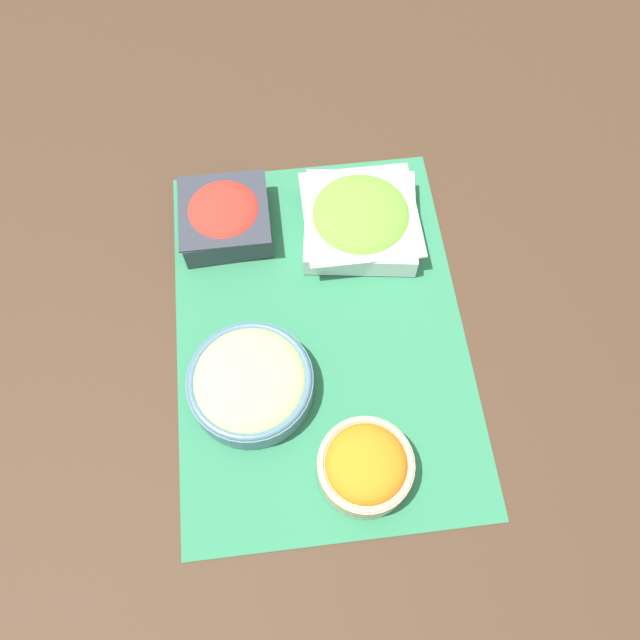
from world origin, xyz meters
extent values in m
plane|color=#422D1E|center=(0.00, 0.00, 0.00)|extent=(3.00, 3.00, 0.00)
cube|color=#2D7A51|center=(0.00, 0.00, 0.00)|extent=(0.59, 0.41, 0.00)
cylinder|color=#C6B28E|center=(0.21, 0.03, 0.03)|extent=(0.12, 0.12, 0.04)
torus|color=#C6B28E|center=(0.21, 0.03, 0.05)|extent=(0.12, 0.12, 0.01)
ellipsoid|color=orange|center=(0.21, 0.03, 0.05)|extent=(0.10, 0.10, 0.04)
cube|color=white|center=(-0.16, 0.08, 0.02)|extent=(0.19, 0.19, 0.04)
cube|color=white|center=(-0.16, 0.08, 0.04)|extent=(0.17, 0.17, 0.00)
ellipsoid|color=#6BAD38|center=(-0.16, 0.08, 0.04)|extent=(0.15, 0.15, 0.04)
cylinder|color=slate|center=(0.08, -0.10, 0.02)|extent=(0.17, 0.17, 0.04)
torus|color=slate|center=(0.08, -0.10, 0.04)|extent=(0.17, 0.17, 0.01)
ellipsoid|color=#A8CC7F|center=(0.08, -0.10, 0.04)|extent=(0.15, 0.15, 0.04)
cube|color=#333842|center=(-0.19, -0.12, 0.03)|extent=(0.14, 0.14, 0.04)
cube|color=#333842|center=(-0.19, -0.12, 0.05)|extent=(0.13, 0.13, 0.00)
ellipsoid|color=red|center=(-0.19, -0.12, 0.05)|extent=(0.11, 0.11, 0.03)
camera|label=1|loc=(0.37, -0.04, 0.82)|focal=35.00mm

